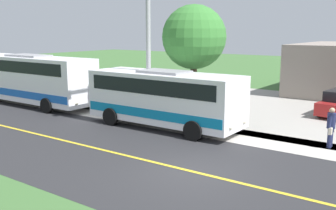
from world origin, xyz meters
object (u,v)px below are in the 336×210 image
(shuttle_bus_front, at_px, (164,96))
(transit_bus_rear, at_px, (30,77))
(tree_curbside, at_px, (194,37))
(street_light_pole, at_px, (147,47))
(pedestrian_with_bags, at_px, (331,126))

(shuttle_bus_front, bearing_deg, transit_bus_rear, -89.83)
(tree_curbside, bearing_deg, street_light_pole, -26.03)
(transit_bus_rear, bearing_deg, shuttle_bus_front, 90.17)
(street_light_pole, bearing_deg, transit_bus_rear, -87.88)
(shuttle_bus_front, bearing_deg, pedestrian_with_bags, 98.87)
(shuttle_bus_front, height_order, tree_curbside, tree_curbside)
(transit_bus_rear, distance_m, tree_curbside, 11.30)
(tree_curbside, bearing_deg, pedestrian_with_bags, 77.79)
(shuttle_bus_front, distance_m, pedestrian_with_bags, 7.73)
(street_light_pole, relative_size, tree_curbside, 1.15)
(pedestrian_with_bags, bearing_deg, street_light_pole, -84.43)
(shuttle_bus_front, distance_m, transit_bus_rear, 10.70)
(pedestrian_with_bags, relative_size, tree_curbside, 0.27)
(transit_bus_rear, xyz_separation_m, street_light_pole, (-0.35, 9.37, 2.15))
(transit_bus_rear, distance_m, street_light_pole, 9.62)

